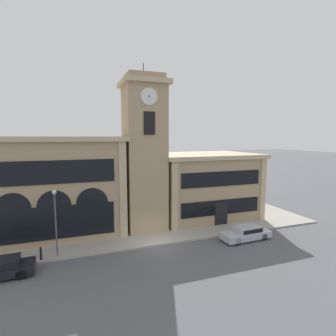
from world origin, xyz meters
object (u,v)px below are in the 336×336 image
at_px(parked_car_near, 2,268).
at_px(parked_car_mid, 246,233).
at_px(street_lamp, 55,213).
at_px(bollard, 41,253).

bearing_deg(parked_car_near, parked_car_mid, 177.19).
bearing_deg(street_lamp, parked_car_near, -149.91).
relative_size(parked_car_near, parked_car_mid, 0.89).
relative_size(street_lamp, bollard, 5.15).
bearing_deg(parked_car_near, bollard, -146.33).
height_order(street_lamp, bollard, street_lamp).
bearing_deg(bollard, parked_car_near, -143.52).
height_order(parked_car_near, street_lamp, street_lamp).
xyz_separation_m(street_lamp, bollard, (-1.17, -0.31, -3.10)).
bearing_deg(parked_car_mid, parked_car_near, -2.81).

